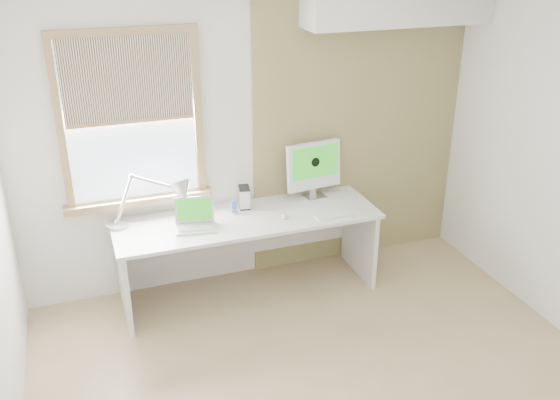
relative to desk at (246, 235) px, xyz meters
name	(u,v)px	position (x,y,z in m)	size (l,w,h in m)	color
room	(338,221)	(0.17, -1.44, 0.77)	(4.04, 3.54, 2.64)	tan
accent_wall	(359,125)	(1.17, 0.30, 0.77)	(2.00, 0.02, 2.60)	#948A57
window	(131,121)	(-0.83, 0.27, 1.01)	(1.20, 0.14, 1.42)	olive
desk	(246,235)	(0.00, 0.00, 0.00)	(2.20, 0.70, 0.73)	silver
desk_lamp	(169,196)	(-0.61, 0.07, 0.42)	(0.76, 0.32, 0.44)	silver
laptop	(195,220)	(-0.44, -0.08, 0.25)	(0.35, 0.30, 0.22)	silver
phone_dock	(234,209)	(-0.08, 0.05, 0.23)	(0.08, 0.08, 0.13)	silver
external_drive	(244,197)	(0.03, 0.14, 0.29)	(0.11, 0.16, 0.19)	silver
imac	(314,167)	(0.68, 0.16, 0.48)	(0.52, 0.19, 0.50)	silver
keyboard	(338,214)	(0.73, -0.28, 0.20)	(0.41, 0.14, 0.02)	white
mouse	(284,216)	(0.28, -0.18, 0.21)	(0.06, 0.10, 0.03)	white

